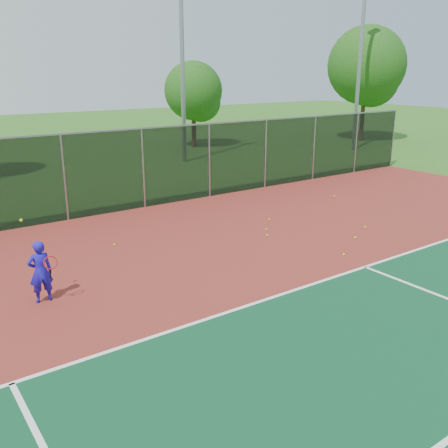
% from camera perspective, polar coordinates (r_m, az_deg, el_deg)
% --- Properties ---
extents(ground, '(120.00, 120.00, 0.00)m').
position_cam_1_polar(ground, '(10.86, 21.40, -11.89)').
color(ground, '#295E1B').
rests_on(ground, ground).
extents(court_apron, '(30.00, 20.00, 0.02)m').
position_cam_1_polar(court_apron, '(11.90, 13.37, -8.44)').
color(court_apron, maroon).
rests_on(court_apron, ground).
extents(fence_back, '(30.00, 0.06, 3.03)m').
position_cam_1_polar(fence_back, '(19.16, -9.23, 6.40)').
color(fence_back, black).
rests_on(fence_back, court_apron).
extents(tennis_player, '(0.59, 0.60, 1.98)m').
position_cam_1_polar(tennis_player, '(11.95, -20.24, -5.11)').
color(tennis_player, '#1C13B8').
rests_on(tennis_player, court_apron).
extents(practice_ball_1, '(0.07, 0.07, 0.07)m').
position_cam_1_polar(practice_ball_1, '(17.57, 5.22, 0.52)').
color(practice_ball_1, '#B8CE18').
rests_on(practice_ball_1, court_apron).
extents(practice_ball_2, '(0.07, 0.07, 0.07)m').
position_cam_1_polar(practice_ball_2, '(16.14, 14.79, -1.50)').
color(practice_ball_2, '#B8CE18').
rests_on(practice_ball_2, court_apron).
extents(practice_ball_3, '(0.07, 0.07, 0.07)m').
position_cam_1_polar(practice_ball_3, '(14.59, 13.53, -3.41)').
color(practice_ball_3, '#B8CE18').
rests_on(practice_ball_3, court_apron).
extents(practice_ball_4, '(0.07, 0.07, 0.07)m').
position_cam_1_polar(practice_ball_4, '(21.28, 12.49, 3.12)').
color(practice_ball_4, '#B8CE18').
rests_on(practice_ball_4, court_apron).
extents(practice_ball_5, '(0.07, 0.07, 0.07)m').
position_cam_1_polar(practice_ball_5, '(17.30, 15.84, -0.34)').
color(practice_ball_5, '#B8CE18').
rests_on(practice_ball_5, court_apron).
extents(practice_ball_6, '(0.07, 0.07, 0.07)m').
position_cam_1_polar(practice_ball_6, '(15.87, 4.97, -1.30)').
color(practice_ball_6, '#B8CE18').
rests_on(practice_ball_6, court_apron).
extents(practice_ball_7, '(0.07, 0.07, 0.07)m').
position_cam_1_polar(practice_ball_7, '(16.46, 4.87, -0.62)').
color(practice_ball_7, '#B8CE18').
rests_on(practice_ball_7, court_apron).
extents(practice_ball_8, '(0.07, 0.07, 0.07)m').
position_cam_1_polar(practice_ball_8, '(15.33, -12.42, -2.33)').
color(practice_ball_8, '#B8CE18').
rests_on(practice_ball_8, court_apron).
extents(floodlight_n, '(0.90, 0.40, 12.54)m').
position_cam_1_polar(floodlight_n, '(28.87, -4.87, 21.02)').
color(floodlight_n, gray).
rests_on(floodlight_n, ground).
extents(floodlight_ne, '(0.90, 0.40, 12.54)m').
position_cam_1_polar(floodlight_ne, '(34.42, 15.46, 19.86)').
color(floodlight_ne, gray).
rests_on(floodlight_ne, ground).
extents(tree_back_mid, '(3.90, 3.90, 5.73)m').
position_cam_1_polar(tree_back_mid, '(34.65, -3.33, 14.67)').
color(tree_back_mid, '#322412').
rests_on(tree_back_mid, ground).
extents(tree_back_right, '(5.61, 5.61, 8.24)m').
position_cam_1_polar(tree_back_right, '(39.32, 16.12, 16.65)').
color(tree_back_right, '#322412').
rests_on(tree_back_right, ground).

